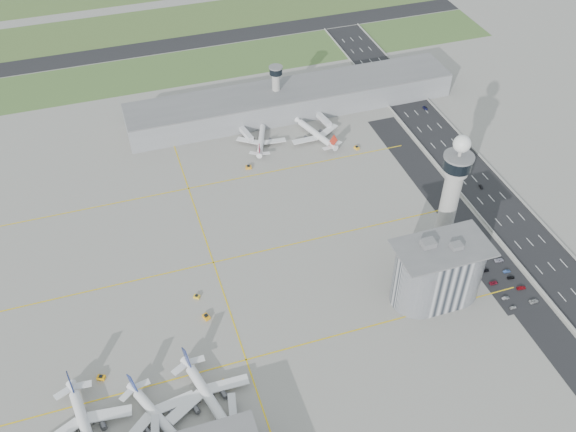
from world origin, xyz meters
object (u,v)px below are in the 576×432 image
object	(u,v)px
airplane_near_c	(208,394)
car_lot_9	(507,271)
jet_bridge_far_1	(318,116)
car_lot_4	(478,260)
airplane_far_a	(261,136)
car_hw_2	(425,108)
tug_3	(197,296)
jet_bridge_near_2	(235,429)
car_lot_1	(506,298)
car_lot_2	(494,283)
tug_0	(101,377)
tug_5	(357,148)
control_tower	(452,188)
car_lot_8	(511,278)
car_hw_1	(481,187)
tug_4	(248,167)
car_lot_5	(472,255)
car_hw_4	(367,70)
car_lot_10	(499,260)
car_lot_6	(534,301)
tug_1	(225,383)
secondary_tower	(276,85)
airplane_near_a	(84,424)
car_lot_7	(521,288)
airplane_near_b	(158,414)
airplane_far_b	(315,130)
car_lot_3	(485,270)
jet_bridge_far_0	(242,130)
admin_building	(438,272)
tug_2	(206,317)

from	to	relation	value
airplane_near_c	car_lot_9	distance (m)	153.61
jet_bridge_far_1	car_lot_4	bearing A→B (deg)	2.39
airplane_far_a	car_hw_2	world-z (taller)	airplane_far_a
tug_3	jet_bridge_near_2	bearing A→B (deg)	-144.87
car_lot_1	car_lot_2	xyz separation A→B (m)	(-0.21, 9.95, 0.01)
tug_0	tug_5	world-z (taller)	tug_0
jet_bridge_far_1	tug_3	xyz separation A→B (m)	(-104.41, -121.56, -2.04)
control_tower	car_lot_8	size ratio (longest dim) A/B	17.79
control_tower	car_hw_1	bearing A→B (deg)	37.11
car_lot_9	tug_4	bearing A→B (deg)	42.30
car_lot_8	car_lot_9	size ratio (longest dim) A/B	1.02
car_lot_5	car_lot_9	size ratio (longest dim) A/B	1.07
tug_5	car_hw_4	bearing A→B (deg)	-134.90
tug_0	car_lot_2	distance (m)	181.23
car_lot_10	control_tower	bearing A→B (deg)	50.65
tug_5	car_lot_6	size ratio (longest dim) A/B	0.69
car_lot_2	tug_1	bearing A→B (deg)	96.92
secondary_tower	airplane_near_a	size ratio (longest dim) A/B	0.73
tug_1	car_lot_9	xyz separation A→B (m)	(143.52, 18.73, -0.48)
airplane_far_a	car_lot_6	xyz separation A→B (m)	(82.80, -159.87, -4.33)
car_lot_1	car_lot_7	bearing A→B (deg)	-70.50
car_lot_5	tug_4	bearing A→B (deg)	44.99
control_tower	airplane_near_b	bearing A→B (deg)	-159.89
jet_bridge_near_2	car_lot_2	xyz separation A→B (m)	(135.26, 36.13, -2.27)
airplane_far_b	tug_3	xyz separation A→B (m)	(-95.94, -103.85, -4.75)
airplane_near_c	tug_0	size ratio (longest dim) A/B	13.39
control_tower	car_lot_4	distance (m)	40.27
jet_bridge_near_2	airplane_far_b	bearing A→B (deg)	-18.84
tug_5	car_lot_3	size ratio (longest dim) A/B	0.73
control_tower	car_hw_2	size ratio (longest dim) A/B	15.32
tug_4	tug_5	world-z (taller)	tug_4
tug_3	car_lot_8	size ratio (longest dim) A/B	0.77
jet_bridge_far_0	tug_0	size ratio (longest dim) A/B	4.39
secondary_tower	car_hw_4	size ratio (longest dim) A/B	9.13
jet_bridge_near_2	tug_5	bearing A→B (deg)	-26.58
admin_building	car_lot_2	world-z (taller)	admin_building
airplane_far_a	jet_bridge_near_2	size ratio (longest dim) A/B	2.53
airplane_far_a	airplane_far_b	bearing A→B (deg)	-78.43
jet_bridge_near_2	car_hw_1	world-z (taller)	jet_bridge_near_2
tug_5	car_lot_10	distance (m)	112.16
tug_4	car_hw_2	distance (m)	128.42
airplane_near_c	car_lot_7	bearing A→B (deg)	80.18
car_lot_1	tug_5	bearing A→B (deg)	11.17
car_lot_8	tug_2	bearing A→B (deg)	89.01
airplane_far_b	jet_bridge_far_0	world-z (taller)	airplane_far_b
jet_bridge_near_2	jet_bridge_far_0	world-z (taller)	same
car_lot_1	tug_1	bearing A→B (deg)	94.56
jet_bridge_near_2	jet_bridge_far_0	bearing A→B (deg)	-5.91
tug_0	car_lot_6	world-z (taller)	tug_0
airplane_near_c	tug_4	world-z (taller)	airplane_near_c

